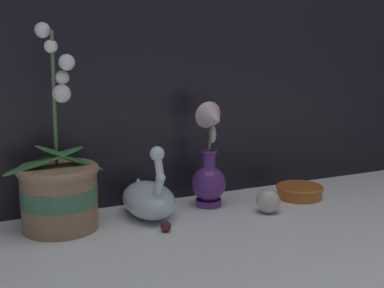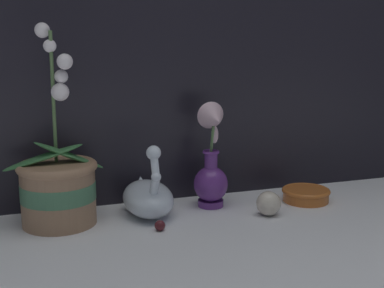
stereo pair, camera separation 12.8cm
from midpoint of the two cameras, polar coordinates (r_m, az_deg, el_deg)
name	(u,v)px [view 2 (the right image)]	position (r m, az deg, el deg)	size (l,w,h in m)	color
ground_plane	(210,229)	(1.22, 4.94, -9.08)	(2.80, 2.80, 0.00)	white
orchid_potted_plant	(58,185)	(1.25, -11.27, -4.37)	(0.23, 0.18, 0.46)	#9E7556
swan_figurine	(148,196)	(1.30, -1.92, -5.63)	(0.12, 0.20, 0.19)	silver
blue_vase	(212,166)	(1.34, 4.88, -2.43)	(0.09, 0.10, 0.27)	#602D7F
glass_sphere	(269,203)	(1.32, 10.96, -6.29)	(0.06, 0.06, 0.06)	beige
amber_dish	(306,194)	(1.45, 14.56, -5.20)	(0.13, 0.13, 0.03)	#C66628
glass_bauble	(160,226)	(1.20, -0.37, -8.75)	(0.02, 0.02, 0.02)	#4C191E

